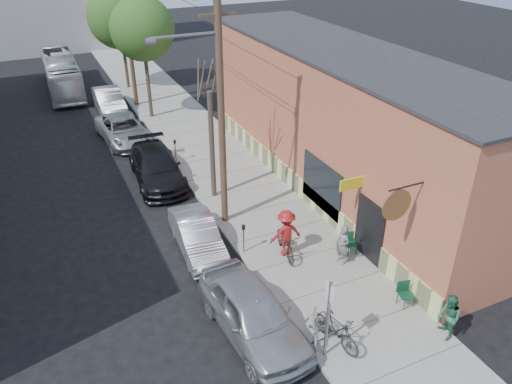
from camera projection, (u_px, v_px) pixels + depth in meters
name	position (u px, v px, depth m)	size (l,w,h in m)	color
ground	(202.00, 290.00, 18.01)	(120.00, 120.00, 0.00)	black
sidewalk	(208.00, 152.00, 28.24)	(4.50, 58.00, 0.15)	gray
cafe_building	(342.00, 121.00, 23.65)	(6.60, 20.20, 6.61)	#B25E42
sign_post	(328.00, 313.00, 14.36)	(0.07, 0.45, 2.80)	slate
parking_meter_near	(244.00, 234.00, 19.40)	(0.14, 0.14, 1.24)	slate
parking_meter_far	(175.00, 147.00, 26.61)	(0.14, 0.14, 1.24)	slate
utility_pole_near	(220.00, 105.00, 19.28)	(3.57, 0.28, 10.00)	#503A28
utility_pole_far	(128.00, 28.00, 32.58)	(1.80, 0.28, 10.00)	#503A28
tree_bare	(212.00, 146.00, 22.55)	(0.24, 0.24, 5.09)	#44392C
tree_leafy_mid	(142.00, 29.00, 30.31)	(3.92, 3.92, 7.58)	#44392C
tree_leafy_far	(120.00, 17.00, 36.05)	(4.67, 4.67, 7.57)	#44392C
patio_chair_a	(350.00, 243.00, 19.52)	(0.50, 0.50, 0.88)	#103C23
patio_chair_b	(406.00, 295.00, 16.90)	(0.50, 0.50, 0.88)	#103C23
patron_grey	(342.00, 245.00, 18.79)	(0.59, 0.39, 1.62)	slate
patron_green	(449.00, 317.00, 15.45)	(0.77, 0.60, 1.59)	#286444
cyclist	(286.00, 233.00, 19.20)	(1.26, 0.73, 1.96)	maroon
cyclist_bike	(286.00, 242.00, 19.42)	(0.71, 2.03, 1.07)	black
parked_bike_a	(336.00, 330.00, 15.28)	(0.55, 1.93, 1.16)	black
parked_bike_b	(316.00, 325.00, 15.59)	(0.64, 1.84, 0.97)	slate
car_0	(253.00, 313.00, 15.73)	(2.02, 5.02, 1.71)	#A6ABAE
car_1	(197.00, 236.00, 19.82)	(1.46, 4.19, 1.38)	#AAABB2
car_2	(157.00, 167.00, 24.95)	(2.22, 5.46, 1.59)	black
car_3	(123.00, 130.00, 29.44)	(2.40, 5.21, 1.45)	#9EA2A5
car_4	(109.00, 101.00, 33.83)	(1.67, 4.79, 1.58)	#999AA0
bus	(62.00, 74.00, 37.54)	(2.24, 9.59, 2.67)	white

